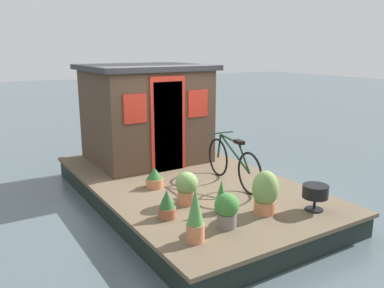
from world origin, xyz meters
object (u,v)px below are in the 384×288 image
(houseboat_cabin, at_px, (146,113))
(potted_plant_succulent, at_px, (265,192))
(potted_plant_fern, at_px, (155,178))
(potted_plant_ivy, at_px, (167,205))
(potted_plant_basil, at_px, (195,216))
(potted_plant_sage, at_px, (221,197))
(charcoal_grill, at_px, (315,192))
(potted_plant_rosemary, at_px, (187,187))
(potted_plant_geranium, at_px, (227,209))
(bicycle, at_px, (233,163))

(houseboat_cabin, relative_size, potted_plant_succulent, 3.81)
(potted_plant_fern, height_order, potted_plant_ivy, potted_plant_ivy)
(potted_plant_succulent, xyz_separation_m, potted_plant_basil, (-0.20, 1.29, 0.01))
(potted_plant_sage, height_order, potted_plant_ivy, potted_plant_sage)
(potted_plant_basil, relative_size, charcoal_grill, 1.82)
(potted_plant_sage, bearing_deg, potted_plant_rosemary, 26.02)
(potted_plant_succulent, bearing_deg, potted_plant_basil, 98.72)
(potted_plant_rosemary, height_order, potted_plant_geranium, potted_plant_rosemary)
(potted_plant_succulent, xyz_separation_m, potted_plant_sage, (0.36, 0.51, -0.09))
(potted_plant_fern, distance_m, charcoal_grill, 2.60)
(bicycle, distance_m, potted_plant_fern, 1.36)
(potted_plant_sage, relative_size, potted_plant_basil, 0.70)
(bicycle, height_order, potted_plant_succulent, bicycle)
(potted_plant_ivy, bearing_deg, potted_plant_fern, -18.83)
(potted_plant_succulent, height_order, potted_plant_basil, potted_plant_basil)
(bicycle, height_order, potted_plant_fern, bicycle)
(potted_plant_basil, xyz_separation_m, charcoal_grill, (-0.10, -1.98, -0.06))
(potted_plant_ivy, distance_m, potted_plant_basil, 0.80)
(potted_plant_sage, bearing_deg, potted_plant_ivy, 72.52)
(potted_plant_succulent, height_order, charcoal_grill, potted_plant_succulent)
(potted_plant_rosemary, relative_size, potted_plant_sage, 1.03)
(potted_plant_sage, bearing_deg, potted_plant_geranium, 152.73)
(potted_plant_geranium, bearing_deg, houseboat_cabin, -8.64)
(houseboat_cabin, bearing_deg, potted_plant_geranium, 171.36)
(bicycle, xyz_separation_m, potted_plant_fern, (0.56, 1.22, -0.22))
(potted_plant_ivy, bearing_deg, potted_plant_sage, -107.48)
(potted_plant_rosemary, height_order, potted_plant_ivy, potted_plant_rosemary)
(bicycle, distance_m, charcoal_grill, 1.57)
(bicycle, xyz_separation_m, potted_plant_rosemary, (-0.35, 1.13, -0.12))
(potted_plant_geranium, relative_size, potted_plant_basil, 0.67)
(potted_plant_succulent, relative_size, potted_plant_sage, 1.30)
(potted_plant_fern, bearing_deg, potted_plant_rosemary, -174.74)
(potted_plant_fern, xyz_separation_m, charcoal_grill, (-2.10, -1.53, 0.11))
(bicycle, relative_size, potted_plant_fern, 5.07)
(houseboat_cabin, xyz_separation_m, potted_plant_fern, (-1.67, 0.65, -0.83))
(bicycle, height_order, potted_plant_geranium, bicycle)
(potted_plant_sage, relative_size, potted_plant_geranium, 1.04)
(potted_plant_fern, xyz_separation_m, potted_plant_geranium, (-1.88, -0.12, 0.08))
(houseboat_cabin, xyz_separation_m, potted_plant_ivy, (-2.87, 1.06, -0.80))
(charcoal_grill, bearing_deg, potted_plant_sage, 61.14)
(potted_plant_ivy, xyz_separation_m, charcoal_grill, (-0.89, -1.94, 0.08))
(potted_plant_ivy, bearing_deg, potted_plant_basil, 177.52)
(potted_plant_rosemary, bearing_deg, potted_plant_basil, 153.94)
(potted_plant_sage, height_order, charcoal_grill, potted_plant_sage)
(potted_plant_ivy, bearing_deg, potted_plant_geranium, -142.03)
(potted_plant_fern, bearing_deg, potted_plant_basil, 167.43)
(potted_plant_rosemary, distance_m, potted_plant_geranium, 0.97)
(potted_plant_sage, distance_m, potted_plant_ivy, 0.79)
(potted_plant_fern, relative_size, charcoal_grill, 0.91)
(bicycle, distance_m, potted_plant_basil, 2.19)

